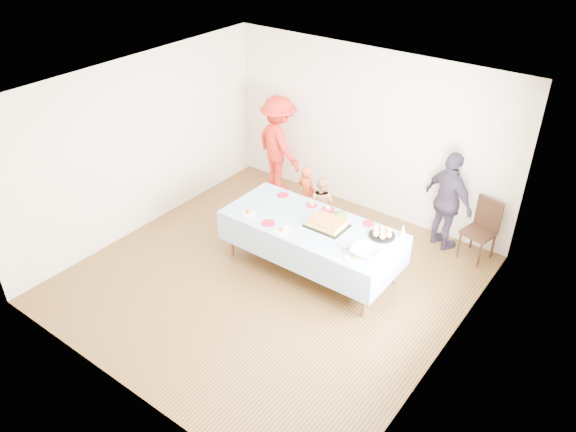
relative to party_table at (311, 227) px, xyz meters
The scene contains 22 objects.
ground 0.94m from the party_table, 122.36° to the right, with size 5.00×5.00×0.00m, color #492F15.
room_walls 1.19m from the party_table, 118.00° to the right, with size 5.04×5.04×2.72m.
party_table is the anchor object (origin of this frame).
birthday_cake 0.24m from the party_table, 17.17° to the left, with size 0.54×0.42×0.10m.
rolls_tray 0.98m from the party_table, 17.94° to the left, with size 0.36×0.36×0.11m.
punch_bowl 0.98m from the party_table, 11.57° to the right, with size 0.36×0.36×0.09m, color silver.
party_hat 1.24m from the party_table, 21.97° to the left, with size 0.11×0.11×0.18m, color white.
fork_pile 0.74m from the party_table, 15.92° to the right, with size 0.24×0.18×0.07m, color white, non-canonical shape.
plate_red_far_a 0.87m from the party_table, 154.41° to the left, with size 0.17×0.17×0.01m, color #B50D2B.
plate_red_far_b 0.48m from the party_table, 124.71° to the left, with size 0.17×0.17×0.01m, color #B50D2B.
plate_red_far_c 0.43m from the party_table, 92.03° to the left, with size 0.19×0.19×0.01m, color #B50D2B.
plate_red_far_d 0.78m from the party_table, 36.08° to the left, with size 0.16×0.16×0.01m, color #B50D2B.
plate_red_near 0.60m from the party_table, 143.17° to the right, with size 0.19×0.19×0.01m, color #B50D2B.
plate_white_left 0.92m from the party_table, 159.04° to the right, with size 0.20×0.20×0.01m, color white.
plate_white_mid 0.46m from the party_table, 117.76° to the right, with size 0.22×0.22×0.01m, color white.
plate_white_right 0.94m from the party_table, 21.05° to the right, with size 0.24×0.24×0.01m, color white.
dining_chair 2.53m from the party_table, 44.58° to the left, with size 0.48×0.48×0.93m.
toddler_left 1.39m from the party_table, 127.76° to the left, with size 0.35×0.23×0.96m, color red.
toddler_mid 0.54m from the party_table, 61.77° to the left, with size 0.41×0.27×0.85m, color #3C6D24.
toddler_right 1.16m from the party_table, 116.63° to the left, with size 0.43×0.34×0.89m, color tan.
adult_left 2.48m from the party_table, 138.04° to the left, with size 1.11×0.64×1.71m, color red.
adult_right 2.11m from the party_table, 53.30° to the left, with size 0.91×0.38×1.55m, color #342B3B.
Camera 1 is at (3.93, -4.86, 4.92)m, focal length 35.00 mm.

